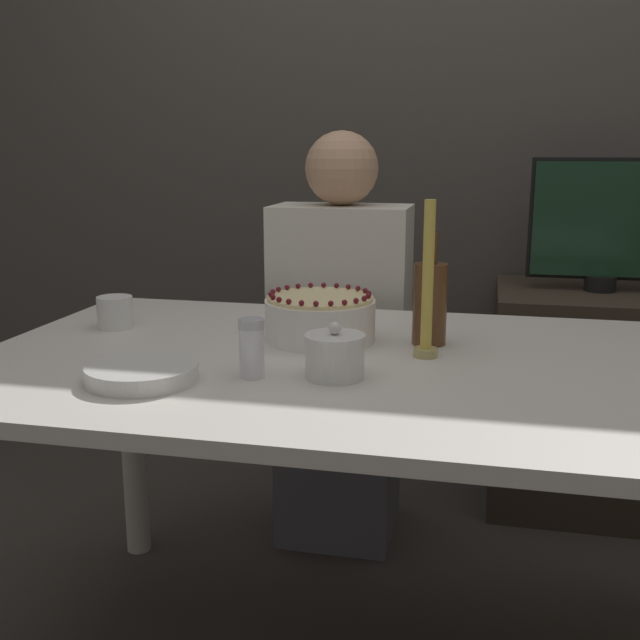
{
  "coord_description": "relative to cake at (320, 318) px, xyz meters",
  "views": [
    {
      "loc": [
        0.24,
        -1.46,
        1.19
      ],
      "look_at": [
        -0.12,
        0.13,
        0.81
      ],
      "focal_mm": 42.0,
      "sensor_mm": 36.0,
      "label": 1
    }
  ],
  "objects": [
    {
      "name": "plate_stack",
      "position": [
        -0.25,
        -0.37,
        -0.03
      ],
      "size": [
        0.21,
        0.21,
        0.03
      ],
      "color": "silver",
      "rests_on": "dining_table"
    },
    {
      "name": "cup",
      "position": [
        -0.5,
        0.01,
        -0.01
      ],
      "size": [
        0.08,
        0.08,
        0.08
      ],
      "color": "white",
      "rests_on": "dining_table"
    },
    {
      "name": "candle",
      "position": [
        0.24,
        -0.09,
        0.08
      ],
      "size": [
        0.05,
        0.05,
        0.32
      ],
      "color": "tan",
      "rests_on": "dining_table"
    },
    {
      "name": "person_man_blue_shirt",
      "position": [
        -0.06,
        0.55,
        -0.27
      ],
      "size": [
        0.4,
        0.34,
        1.24
      ],
      "rotation": [
        0.0,
        0.0,
        3.14
      ],
      "color": "#595960",
      "rests_on": "ground_plane"
    },
    {
      "name": "side_cabinet",
      "position": [
        0.72,
        0.95,
        -0.45
      ],
      "size": [
        0.65,
        0.54,
        0.73
      ],
      "color": "#382D23",
      "rests_on": "ground_plane"
    },
    {
      "name": "sugar_shaker",
      "position": [
        -0.06,
        -0.3,
        0.01
      ],
      "size": [
        0.05,
        0.05,
        0.11
      ],
      "color": "white",
      "rests_on": "dining_table"
    },
    {
      "name": "wall_behind",
      "position": [
        0.12,
        1.27,
        0.49
      ],
      "size": [
        8.0,
        0.05,
        2.6
      ],
      "color": "#4C4742",
      "rests_on": "ground_plane"
    },
    {
      "name": "sugar_bowl",
      "position": [
        0.09,
        -0.27,
        -0.01
      ],
      "size": [
        0.11,
        0.11,
        0.11
      ],
      "color": "silver",
      "rests_on": "dining_table"
    },
    {
      "name": "dining_table",
      "position": [
        0.12,
        -0.13,
        -0.15
      ],
      "size": [
        1.62,
        0.97,
        0.76
      ],
      "color": "beige",
      "rests_on": "ground_plane"
    },
    {
      "name": "tv_monitor",
      "position": [
        0.72,
        0.96,
        0.14
      ],
      "size": [
        0.47,
        0.1,
        0.43
      ],
      "color": "black",
      "rests_on": "side_cabinet"
    },
    {
      "name": "cake",
      "position": [
        0.0,
        0.0,
        0.0
      ],
      "size": [
        0.25,
        0.25,
        0.11
      ],
      "color": "white",
      "rests_on": "dining_table"
    },
    {
      "name": "bottle",
      "position": [
        0.24,
        0.02,
        0.04
      ],
      "size": [
        0.07,
        0.07,
        0.25
      ],
      "color": "brown",
      "rests_on": "dining_table"
    }
  ]
}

